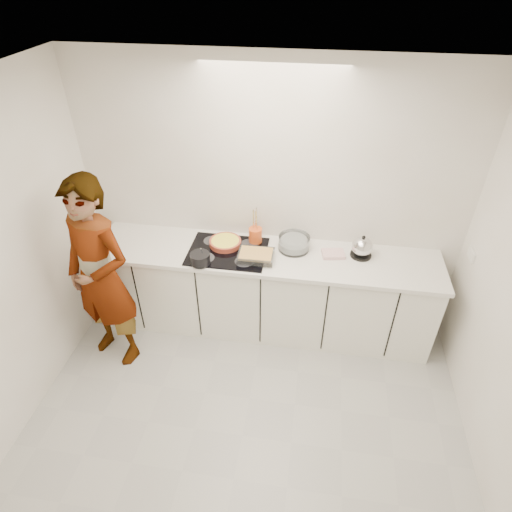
% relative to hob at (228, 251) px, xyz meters
% --- Properties ---
extents(floor, '(3.60, 3.20, 0.00)m').
position_rel_hob_xyz_m(floor, '(0.35, -1.26, -0.92)').
color(floor, '#B3B3AF').
rests_on(floor, ground).
extents(ceiling, '(3.60, 3.20, 0.00)m').
position_rel_hob_xyz_m(ceiling, '(0.35, -1.26, 1.68)').
color(ceiling, white).
rests_on(ceiling, wall_back).
extents(wall_back, '(3.60, 0.00, 2.60)m').
position_rel_hob_xyz_m(wall_back, '(0.35, 0.34, 0.38)').
color(wall_back, white).
rests_on(wall_back, ground).
extents(base_cabinets, '(3.20, 0.58, 0.87)m').
position_rel_hob_xyz_m(base_cabinets, '(0.35, 0.02, -0.48)').
color(base_cabinets, white).
rests_on(base_cabinets, floor).
extents(countertop, '(3.24, 0.64, 0.04)m').
position_rel_hob_xyz_m(countertop, '(0.35, 0.02, -0.03)').
color(countertop, white).
rests_on(countertop, base_cabinets).
extents(hob, '(0.72, 0.54, 0.01)m').
position_rel_hob_xyz_m(hob, '(0.00, 0.00, 0.00)').
color(hob, black).
rests_on(hob, countertop).
extents(tart_dish, '(0.31, 0.31, 0.05)m').
position_rel_hob_xyz_m(tart_dish, '(-0.04, 0.09, 0.03)').
color(tart_dish, '#A7402B').
rests_on(tart_dish, hob).
extents(saucepan, '(0.22, 0.22, 0.17)m').
position_rel_hob_xyz_m(saucepan, '(-0.20, -0.22, 0.06)').
color(saucepan, black).
rests_on(saucepan, hob).
extents(baking_dish, '(0.33, 0.24, 0.06)m').
position_rel_hob_xyz_m(baking_dish, '(0.28, -0.08, 0.04)').
color(baking_dish, silver).
rests_on(baking_dish, hob).
extents(mixing_bowl, '(0.35, 0.35, 0.14)m').
position_rel_hob_xyz_m(mixing_bowl, '(0.60, 0.15, 0.06)').
color(mixing_bowl, silver).
rests_on(mixing_bowl, countertop).
extents(tea_towel, '(0.23, 0.18, 0.03)m').
position_rel_hob_xyz_m(tea_towel, '(0.97, 0.10, 0.01)').
color(tea_towel, white).
rests_on(tea_towel, countertop).
extents(kettle, '(0.24, 0.24, 0.22)m').
position_rel_hob_xyz_m(kettle, '(1.22, 0.13, 0.09)').
color(kettle, black).
rests_on(kettle, countertop).
extents(utensil_crock, '(0.15, 0.15, 0.16)m').
position_rel_hob_xyz_m(utensil_crock, '(0.23, 0.20, 0.07)').
color(utensil_crock, '#E55820').
rests_on(utensil_crock, countertop).
extents(cook, '(0.78, 0.64, 1.86)m').
position_rel_hob_xyz_m(cook, '(-1.00, -0.55, 0.01)').
color(cook, white).
rests_on(cook, floor).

